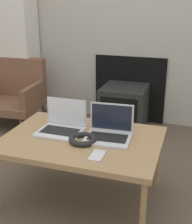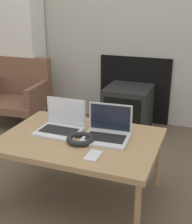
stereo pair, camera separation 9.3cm
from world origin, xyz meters
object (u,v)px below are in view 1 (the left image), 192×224
(headphones, at_px, (83,139))
(phone, at_px, (97,156))
(armchair, at_px, (13,91))
(laptop_left, at_px, (62,125))
(tv, at_px, (124,108))
(laptop_right, at_px, (109,131))

(headphones, xyz_separation_m, phone, (0.15, -0.15, -0.01))
(headphones, xyz_separation_m, armchair, (-1.27, 1.18, -0.13))
(phone, bearing_deg, armchair, 136.63)
(armchair, bearing_deg, laptop_left, -48.43)
(tv, relative_size, armchair, 0.69)
(laptop_right, xyz_separation_m, tv, (-0.19, 1.25, -0.27))
(headphones, bearing_deg, laptop_left, 148.29)
(laptop_left, xyz_separation_m, laptop_right, (0.33, -0.00, 0.00))
(phone, distance_m, tv, 1.55)
(laptop_right, height_order, armchair, armchair)
(laptop_left, bearing_deg, phone, -38.12)
(laptop_left, xyz_separation_m, tv, (0.15, 1.25, -0.27))
(headphones, height_order, phone, headphones)
(tv, bearing_deg, laptop_right, -81.50)
(armchair, bearing_deg, laptop_right, -40.77)
(laptop_right, relative_size, headphones, 1.69)
(tv, height_order, armchair, armchair)
(tv, bearing_deg, armchair, -171.28)
(laptop_left, bearing_deg, laptop_right, 0.67)
(laptop_left, height_order, headphones, laptop_left)
(laptop_left, height_order, armchair, armchair)
(laptop_left, xyz_separation_m, headphones, (0.20, -0.12, -0.02))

